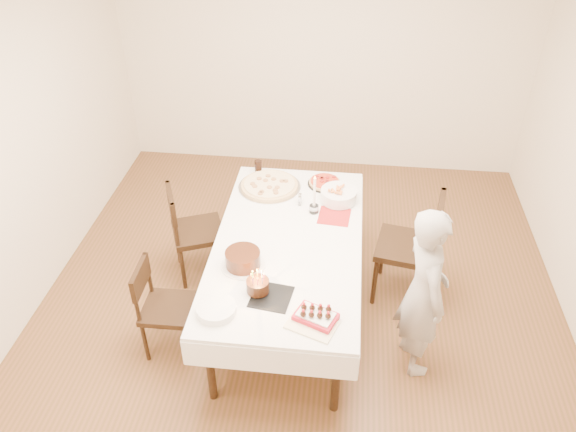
# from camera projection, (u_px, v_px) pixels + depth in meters

# --- Properties ---
(floor) EXTENTS (5.00, 5.00, 0.00)m
(floor) POSITION_uv_depth(u_px,v_px,m) (299.00, 308.00, 4.84)
(floor) COLOR brown
(floor) RESTS_ON ground
(wall_back) EXTENTS (4.50, 0.04, 2.70)m
(wall_back) POSITION_uv_depth(u_px,v_px,m) (324.00, 53.00, 6.05)
(wall_back) COLOR beige
(wall_back) RESTS_ON floor
(wall_left) EXTENTS (0.04, 5.00, 2.70)m
(wall_left) POSITION_uv_depth(u_px,v_px,m) (7.00, 157.00, 4.25)
(wall_left) COLOR beige
(wall_left) RESTS_ON floor
(dining_table) EXTENTS (1.61, 2.35, 0.75)m
(dining_table) POSITION_uv_depth(u_px,v_px,m) (288.00, 277.00, 4.61)
(dining_table) COLOR white
(dining_table) RESTS_ON floor
(chair_right_savory) EXTENTS (0.61, 0.61, 1.03)m
(chair_right_savory) POSITION_uv_depth(u_px,v_px,m) (406.00, 247.00, 4.70)
(chair_right_savory) COLOR black
(chair_right_savory) RESTS_ON floor
(chair_left_savory) EXTENTS (0.62, 0.62, 0.92)m
(chair_left_savory) POSITION_uv_depth(u_px,v_px,m) (198.00, 231.00, 4.96)
(chair_left_savory) COLOR black
(chair_left_savory) RESTS_ON floor
(chair_left_dessert) EXTENTS (0.42, 0.42, 0.82)m
(chair_left_dessert) POSITION_uv_depth(u_px,v_px,m) (168.00, 308.00, 4.27)
(chair_left_dessert) COLOR black
(chair_left_dessert) RESTS_ON floor
(person) EXTENTS (0.46, 0.58, 1.42)m
(person) POSITION_uv_depth(u_px,v_px,m) (424.00, 292.00, 3.98)
(person) COLOR #AAA5A0
(person) RESTS_ON floor
(pizza_white) EXTENTS (0.60, 0.60, 0.04)m
(pizza_white) POSITION_uv_depth(u_px,v_px,m) (269.00, 185.00, 4.99)
(pizza_white) COLOR beige
(pizza_white) RESTS_ON dining_table
(pizza_pepperoni) EXTENTS (0.36, 0.36, 0.04)m
(pizza_pepperoni) POSITION_uv_depth(u_px,v_px,m) (325.00, 182.00, 5.03)
(pizza_pepperoni) COLOR red
(pizza_pepperoni) RESTS_ON dining_table
(red_placemat) EXTENTS (0.28, 0.28, 0.01)m
(red_placemat) POSITION_uv_depth(u_px,v_px,m) (334.00, 216.00, 4.65)
(red_placemat) COLOR #B21E1E
(red_placemat) RESTS_ON dining_table
(pasta_bowl) EXTENTS (0.40, 0.40, 0.10)m
(pasta_bowl) POSITION_uv_depth(u_px,v_px,m) (339.00, 195.00, 4.80)
(pasta_bowl) COLOR white
(pasta_bowl) RESTS_ON dining_table
(taper_candle) EXTENTS (0.09, 0.09, 0.36)m
(taper_candle) POSITION_uv_depth(u_px,v_px,m) (314.00, 194.00, 4.60)
(taper_candle) COLOR white
(taper_candle) RESTS_ON dining_table
(shaker_pair) EXTENTS (0.10, 0.10, 0.09)m
(shaker_pair) POSITION_uv_depth(u_px,v_px,m) (300.00, 201.00, 4.76)
(shaker_pair) COLOR white
(shaker_pair) RESTS_ON dining_table
(cola_glass) EXTENTS (0.08, 0.08, 0.12)m
(cola_glass) POSITION_uv_depth(u_px,v_px,m) (258.00, 167.00, 5.18)
(cola_glass) COLOR black
(cola_glass) RESTS_ON dining_table
(layer_cake) EXTENTS (0.43, 0.43, 0.13)m
(layer_cake) POSITION_uv_depth(u_px,v_px,m) (243.00, 259.00, 4.11)
(layer_cake) COLOR #381A0E
(layer_cake) RESTS_ON dining_table
(cake_board) EXTENTS (0.31, 0.31, 0.01)m
(cake_board) POSITION_uv_depth(u_px,v_px,m) (271.00, 297.00, 3.88)
(cake_board) COLOR black
(cake_board) RESTS_ON dining_table
(birthday_cake) EXTENTS (0.20, 0.20, 0.16)m
(birthday_cake) POSITION_uv_depth(u_px,v_px,m) (258.00, 282.00, 3.87)
(birthday_cake) COLOR #351B0E
(birthday_cake) RESTS_ON dining_table
(strawberry_box) EXTENTS (0.32, 0.27, 0.07)m
(strawberry_box) POSITION_uv_depth(u_px,v_px,m) (316.00, 316.00, 3.69)
(strawberry_box) COLOR #A51223
(strawberry_box) RESTS_ON dining_table
(box_lid) EXTENTS (0.37, 0.31, 0.03)m
(box_lid) POSITION_uv_depth(u_px,v_px,m) (312.00, 325.00, 3.67)
(box_lid) COLOR beige
(box_lid) RESTS_ON dining_table
(plate_stack) EXTENTS (0.35, 0.35, 0.06)m
(plate_stack) POSITION_uv_depth(u_px,v_px,m) (216.00, 309.00, 3.75)
(plate_stack) COLOR white
(plate_stack) RESTS_ON dining_table
(china_plate) EXTENTS (0.31, 0.31, 0.01)m
(china_plate) POSITION_uv_depth(u_px,v_px,m) (216.00, 311.00, 3.77)
(china_plate) COLOR white
(china_plate) RESTS_ON dining_table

